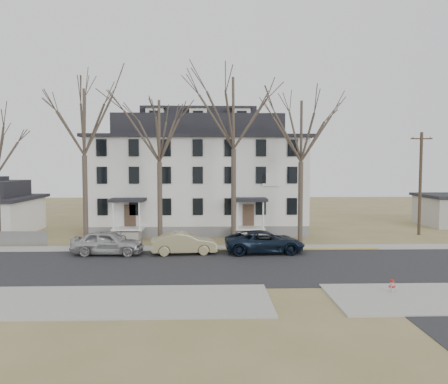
{
  "coord_description": "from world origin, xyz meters",
  "views": [
    {
      "loc": [
        -0.89,
        -25.64,
        6.61
      ],
      "look_at": [
        0.19,
        9.0,
        4.35
      ],
      "focal_mm": 35.0,
      "sensor_mm": 36.0,
      "label": 1
    }
  ],
  "objects_px": {
    "boarding_house": "(199,176)",
    "car_tan": "(184,244)",
    "bicycle_left": "(115,237)",
    "tree_mid_right": "(301,127)",
    "car_navy": "(265,242)",
    "car_silver": "(108,243)",
    "tree_far_left": "(84,117)",
    "tree_mid_left": "(159,126)",
    "utility_pole_far": "(420,182)",
    "fire_hydrant": "(392,286)",
    "tree_center": "(234,108)"
  },
  "relations": [
    {
      "from": "tree_far_left",
      "to": "car_navy",
      "type": "xyz_separation_m",
      "value": [
        14.12,
        -3.66,
        -9.53
      ]
    },
    {
      "from": "tree_far_left",
      "to": "tree_center",
      "type": "height_order",
      "value": "tree_center"
    },
    {
      "from": "car_navy",
      "to": "bicycle_left",
      "type": "height_order",
      "value": "car_navy"
    },
    {
      "from": "tree_mid_right",
      "to": "fire_hydrant",
      "type": "xyz_separation_m",
      "value": [
        1.85,
        -13.87,
        -9.23
      ]
    },
    {
      "from": "tree_center",
      "to": "car_silver",
      "type": "xyz_separation_m",
      "value": [
        -9.32,
        -3.97,
        -10.21
      ]
    },
    {
      "from": "tree_mid_left",
      "to": "utility_pole_far",
      "type": "relative_size",
      "value": 1.34
    },
    {
      "from": "car_silver",
      "to": "car_tan",
      "type": "relative_size",
      "value": 1.08
    },
    {
      "from": "tree_mid_left",
      "to": "tree_mid_right",
      "type": "height_order",
      "value": "same"
    },
    {
      "from": "utility_pole_far",
      "to": "car_tan",
      "type": "distance_m",
      "value": 23.18
    },
    {
      "from": "tree_mid_right",
      "to": "car_navy",
      "type": "relative_size",
      "value": 2.18
    },
    {
      "from": "tree_mid_left",
      "to": "car_silver",
      "type": "relative_size",
      "value": 2.48
    },
    {
      "from": "boarding_house",
      "to": "tree_mid_right",
      "type": "xyz_separation_m",
      "value": [
        8.5,
        -8.15,
        4.22
      ]
    },
    {
      "from": "bicycle_left",
      "to": "tree_mid_left",
      "type": "bearing_deg",
      "value": -113.29
    },
    {
      "from": "tree_center",
      "to": "tree_mid_right",
      "type": "distance_m",
      "value": 5.7
    },
    {
      "from": "tree_mid_left",
      "to": "tree_center",
      "type": "bearing_deg",
      "value": 0.0
    },
    {
      "from": "tree_far_left",
      "to": "car_tan",
      "type": "height_order",
      "value": "tree_far_left"
    },
    {
      "from": "car_silver",
      "to": "car_navy",
      "type": "xyz_separation_m",
      "value": [
        11.43,
        0.31,
        -0.06
      ]
    },
    {
      "from": "car_tan",
      "to": "utility_pole_far",
      "type": "bearing_deg",
      "value": -74.92
    },
    {
      "from": "bicycle_left",
      "to": "tree_mid_right",
      "type": "bearing_deg",
      "value": -104.4
    },
    {
      "from": "tree_far_left",
      "to": "fire_hydrant",
      "type": "height_order",
      "value": "tree_far_left"
    },
    {
      "from": "utility_pole_far",
      "to": "fire_hydrant",
      "type": "bearing_deg",
      "value": -119.32
    },
    {
      "from": "car_tan",
      "to": "bicycle_left",
      "type": "bearing_deg",
      "value": 46.13
    },
    {
      "from": "tree_far_left",
      "to": "tree_mid_right",
      "type": "xyz_separation_m",
      "value": [
        17.5,
        0.0,
        -0.74
      ]
    },
    {
      "from": "tree_far_left",
      "to": "tree_center",
      "type": "relative_size",
      "value": 0.93
    },
    {
      "from": "boarding_house",
      "to": "car_tan",
      "type": "xyz_separation_m",
      "value": [
        -0.82,
        -12.06,
        -4.59
      ]
    },
    {
      "from": "car_tan",
      "to": "tree_far_left",
      "type": "bearing_deg",
      "value": 58.7
    },
    {
      "from": "tree_far_left",
      "to": "car_tan",
      "type": "bearing_deg",
      "value": -25.54
    },
    {
      "from": "tree_center",
      "to": "tree_mid_right",
      "type": "bearing_deg",
      "value": 0.0
    },
    {
      "from": "car_navy",
      "to": "tree_mid_left",
      "type": "bearing_deg",
      "value": 62.26
    },
    {
      "from": "tree_far_left",
      "to": "bicycle_left",
      "type": "distance_m",
      "value": 10.14
    },
    {
      "from": "car_silver",
      "to": "tree_mid_right",
      "type": "bearing_deg",
      "value": -71.79
    },
    {
      "from": "tree_mid_right",
      "to": "fire_hydrant",
      "type": "distance_m",
      "value": 16.76
    },
    {
      "from": "boarding_house",
      "to": "tree_mid_right",
      "type": "height_order",
      "value": "tree_mid_right"
    },
    {
      "from": "car_silver",
      "to": "tree_center",
      "type": "bearing_deg",
      "value": -63.71
    },
    {
      "from": "boarding_house",
      "to": "car_navy",
      "type": "height_order",
      "value": "boarding_house"
    },
    {
      "from": "tree_mid_left",
      "to": "tree_mid_right",
      "type": "bearing_deg",
      "value": 0.0
    },
    {
      "from": "car_silver",
      "to": "boarding_house",
      "type": "bearing_deg",
      "value": -24.31
    },
    {
      "from": "tree_mid_left",
      "to": "fire_hydrant",
      "type": "xyz_separation_m",
      "value": [
        13.35,
        -13.87,
        -9.23
      ]
    },
    {
      "from": "utility_pole_far",
      "to": "car_navy",
      "type": "distance_m",
      "value": 17.75
    },
    {
      "from": "car_tan",
      "to": "car_navy",
      "type": "distance_m",
      "value": 5.94
    },
    {
      "from": "boarding_house",
      "to": "bicycle_left",
      "type": "distance_m",
      "value": 11.17
    },
    {
      "from": "car_silver",
      "to": "tree_mid_left",
      "type": "bearing_deg",
      "value": -36.68
    },
    {
      "from": "tree_far_left",
      "to": "tree_center",
      "type": "distance_m",
      "value": 12.02
    },
    {
      "from": "tree_mid_right",
      "to": "car_silver",
      "type": "height_order",
      "value": "tree_mid_right"
    },
    {
      "from": "car_silver",
      "to": "car_tan",
      "type": "bearing_deg",
      "value": -86.17
    },
    {
      "from": "tree_mid_right",
      "to": "car_tan",
      "type": "xyz_separation_m",
      "value": [
        -9.32,
        -3.91,
        -8.82
      ]
    },
    {
      "from": "bicycle_left",
      "to": "boarding_house",
      "type": "bearing_deg",
      "value": -54.3
    },
    {
      "from": "tree_mid_left",
      "to": "car_tan",
      "type": "bearing_deg",
      "value": -60.84
    },
    {
      "from": "tree_center",
      "to": "fire_hydrant",
      "type": "xyz_separation_m",
      "value": [
        7.35,
        -13.87,
        -10.71
      ]
    },
    {
      "from": "tree_mid_right",
      "to": "bicycle_left",
      "type": "bearing_deg",
      "value": 176.99
    }
  ]
}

